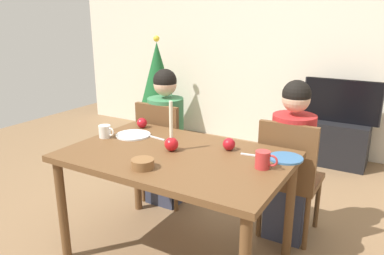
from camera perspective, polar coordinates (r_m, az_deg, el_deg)
The scene contains 19 objects.
back_wall at distance 4.60m, azimuth 15.66°, elevation 12.68°, with size 6.40×0.10×2.60m, color beige.
dining_table at distance 2.37m, azimuth -2.45°, elevation -5.91°, with size 1.40×0.90×0.75m.
chair_left at distance 3.17m, azimuth -4.29°, elevation -3.01°, with size 0.40×0.40×0.90m.
chair_right at distance 2.74m, azimuth 14.64°, elevation -6.76°, with size 0.40×0.40×0.90m.
person_left_child at distance 3.17m, azimuth -3.98°, elevation -1.87°, with size 0.30×0.30×1.17m.
person_right_child at distance 2.75m, azimuth 14.92°, elevation -5.42°, with size 0.30×0.30×1.17m.
tv_stand at distance 4.39m, azimuth 21.32°, elevation -2.22°, with size 0.64×0.40×0.48m, color black.
tv at distance 4.27m, azimuth 21.99°, elevation 3.77°, with size 0.79×0.05×0.46m.
christmas_tree at distance 4.95m, azimuth -5.29°, elevation 6.47°, with size 0.62×0.62×1.34m.
candle_centerpiece at distance 2.37m, azimuth -3.18°, elevation -2.05°, with size 0.09×0.09×0.33m.
plate_left at distance 2.72m, azimuth -9.01°, elevation -1.14°, with size 0.25×0.25×0.01m, color silver.
plate_right at distance 2.32m, azimuth 14.15°, elevation -4.57°, with size 0.21×0.21×0.01m, color teal.
mug_left at distance 2.71m, azimuth -13.18°, elevation -0.58°, with size 0.13×0.08×0.09m.
mug_right at distance 2.14m, azimuth 10.88°, elevation -4.89°, with size 0.13×0.09×0.10m.
fork_left at distance 2.65m, azimuth -5.68°, elevation -1.53°, with size 0.18×0.01×0.01m, color silver.
fork_right at distance 2.33m, azimuth 9.64°, elevation -4.27°, with size 0.18×0.01×0.01m, color silver.
bowl_walnuts at distance 2.13m, azimuth -7.59°, elevation -5.53°, with size 0.13×0.13×0.05m, color brown.
apple_near_candle at distance 2.89m, azimuth -7.68°, elevation 0.71°, with size 0.08×0.08×0.08m, color #AD121C.
apple_by_left_plate at distance 2.40m, azimuth 5.69°, elevation -2.55°, with size 0.08×0.08×0.08m, color #AD141D.
Camera 1 is at (1.19, -1.84, 1.58)m, focal length 34.77 mm.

